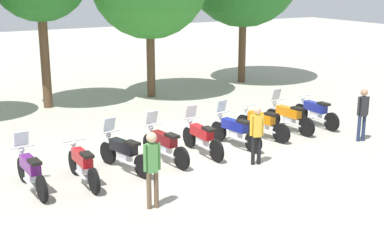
{
  "coord_description": "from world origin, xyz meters",
  "views": [
    {
      "loc": [
        -7.65,
        -13.06,
        5.1
      ],
      "look_at": [
        0.0,
        0.5,
        0.9
      ],
      "focal_mm": 49.98,
      "sensor_mm": 36.0,
      "label": 1
    }
  ],
  "objects": [
    {
      "name": "motorcycle_3",
      "position": [
        -1.27,
        -0.16,
        0.52
      ],
      "size": [
        0.62,
        2.18,
        1.37
      ],
      "rotation": [
        0.0,
        0.0,
        1.71
      ],
      "color": "black",
      "rests_on": "ground_plane"
    },
    {
      "name": "motorcycle_4",
      "position": [
        -0.0,
        -0.08,
        0.52
      ],
      "size": [
        0.62,
        2.19,
        1.37
      ],
      "rotation": [
        0.0,
        0.0,
        1.59
      ],
      "color": "black",
      "rests_on": "ground_plane"
    },
    {
      "name": "person_1",
      "position": [
        0.86,
        -1.62,
        0.98
      ],
      "size": [
        0.4,
        0.28,
        1.68
      ],
      "rotation": [
        0.0,
        0.0,
        4.38
      ],
      "color": "black",
      "rests_on": "ground_plane"
    },
    {
      "name": "motorcycle_2",
      "position": [
        -2.54,
        -0.25,
        0.52
      ],
      "size": [
        0.78,
        2.14,
        1.37
      ],
      "rotation": [
        0.0,
        0.0,
        1.83
      ],
      "color": "black",
      "rests_on": "ground_plane"
    },
    {
      "name": "motorcycle_5",
      "position": [
        1.25,
        0.05,
        0.52
      ],
      "size": [
        0.64,
        2.18,
        1.37
      ],
      "rotation": [
        0.0,
        0.0,
        1.74
      ],
      "color": "black",
      "rests_on": "ground_plane"
    },
    {
      "name": "motorcycle_0",
      "position": [
        -5.06,
        -0.45,
        0.52
      ],
      "size": [
        0.62,
        2.19,
        1.37
      ],
      "rotation": [
        0.0,
        0.0,
        1.64
      ],
      "color": "black",
      "rests_on": "ground_plane"
    },
    {
      "name": "motorcycle_1",
      "position": [
        -3.8,
        -0.58,
        0.5
      ],
      "size": [
        0.62,
        2.19,
        0.99
      ],
      "rotation": [
        0.0,
        0.0,
        1.58
      ],
      "color": "black",
      "rests_on": "ground_plane"
    },
    {
      "name": "motorcycle_6",
      "position": [
        2.52,
        0.36,
        0.5
      ],
      "size": [
        0.76,
        2.15,
        0.99
      ],
      "rotation": [
        0.0,
        0.0,
        1.81
      ],
      "color": "black",
      "rests_on": "ground_plane"
    },
    {
      "name": "motorcycle_8",
      "position": [
        5.06,
        0.63,
        0.5
      ],
      "size": [
        0.62,
        2.19,
        0.99
      ],
      "rotation": [
        0.0,
        0.0,
        1.58
      ],
      "color": "black",
      "rests_on": "ground_plane"
    },
    {
      "name": "person_2",
      "position": [
        5.07,
        -1.49,
        1.0
      ],
      "size": [
        0.41,
        0.27,
        1.7
      ],
      "rotation": [
        0.0,
        0.0,
        4.46
      ],
      "color": "#232D4C",
      "rests_on": "ground_plane"
    },
    {
      "name": "motorcycle_7",
      "position": [
        3.79,
        0.56,
        0.52
      ],
      "size": [
        0.62,
        2.19,
        1.37
      ],
      "rotation": [
        0.0,
        0.0,
        1.7
      ],
      "color": "black",
      "rests_on": "ground_plane"
    },
    {
      "name": "ground_plane",
      "position": [
        0.0,
        0.0,
        0.0
      ],
      "size": [
        80.0,
        80.0,
        0.0
      ],
      "primitive_type": "plane",
      "color": "#ADA899"
    },
    {
      "name": "person_0",
      "position": [
        -2.91,
        -2.86,
        1.07
      ],
      "size": [
        0.41,
        0.27,
        1.8
      ],
      "rotation": [
        0.0,
        0.0,
        4.57
      ],
      "color": "brown",
      "rests_on": "ground_plane"
    }
  ]
}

